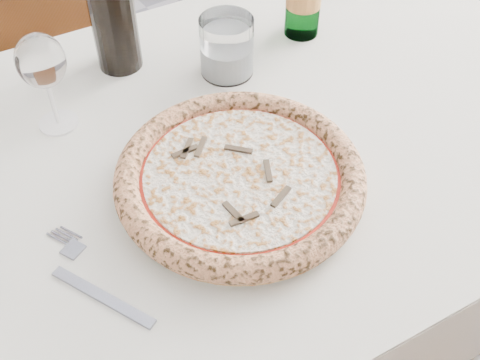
# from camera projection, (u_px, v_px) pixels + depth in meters

# --- Properties ---
(floor) EXTENTS (5.00, 6.00, 0.02)m
(floor) POSITION_uv_depth(u_px,v_px,m) (112.00, 348.00, 1.50)
(floor) COLOR slate
(floor) RESTS_ON ground
(dining_table) EXTENTS (1.40, 0.91, 0.76)m
(dining_table) POSITION_uv_depth(u_px,v_px,m) (204.00, 192.00, 0.96)
(dining_table) COLOR brown
(dining_table) RESTS_ON floor
(chair_far) EXTENTS (0.48, 0.48, 0.93)m
(chair_far) POSITION_uv_depth(u_px,v_px,m) (32.00, 41.00, 1.47)
(chair_far) COLOR brown
(chair_far) RESTS_ON floor
(plate) EXTENTS (0.31, 0.31, 0.02)m
(plate) POSITION_uv_depth(u_px,v_px,m) (240.00, 186.00, 0.83)
(plate) COLOR white
(plate) RESTS_ON dining_table
(pizza) EXTENTS (0.34, 0.34, 0.04)m
(pizza) POSITION_uv_depth(u_px,v_px,m) (240.00, 177.00, 0.82)
(pizza) COLOR tan
(pizza) RESTS_ON plate
(fork) EXTENTS (0.07, 0.21, 0.00)m
(fork) POSITION_uv_depth(u_px,v_px,m) (93.00, 282.00, 0.73)
(fork) COLOR slate
(fork) RESTS_ON dining_table
(wine_glass) EXTENTS (0.07, 0.07, 0.16)m
(wine_glass) POSITION_uv_depth(u_px,v_px,m) (41.00, 64.00, 0.85)
(wine_glass) COLOR white
(wine_glass) RESTS_ON dining_table
(tumbler) EXTENTS (0.09, 0.09, 0.10)m
(tumbler) POSITION_uv_depth(u_px,v_px,m) (227.00, 50.00, 0.99)
(tumbler) COLOR white
(tumbler) RESTS_ON dining_table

